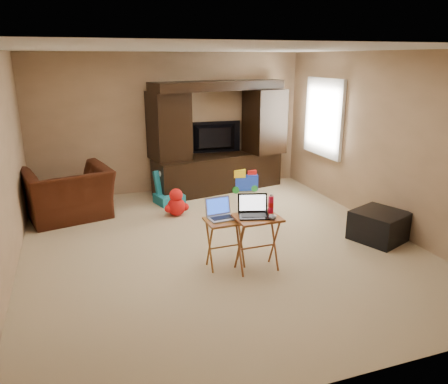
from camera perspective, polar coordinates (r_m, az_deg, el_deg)
name	(u,v)px	position (r m, az deg, el deg)	size (l,w,h in m)	color
floor	(219,245)	(5.90, -0.65, -6.90)	(5.50, 5.50, 0.00)	beige
ceiling	(218,49)	(5.38, -0.74, 18.18)	(5.50, 5.50, 0.00)	silver
wall_back	(171,123)	(8.12, -6.99, 8.88)	(5.00, 5.00, 0.00)	tan
wall_front	(346,233)	(3.14, 15.68, -5.16)	(5.00, 5.00, 0.00)	tan
wall_right	(383,141)	(6.72, 20.07, 6.24)	(5.50, 5.50, 0.00)	tan
window_pane	(325,117)	(7.93, 13.01, 9.47)	(1.20, 1.20, 0.00)	white
window_frame	(324,118)	(7.92, 12.89, 9.47)	(0.06, 1.14, 1.34)	white
entertainment_center	(218,137)	(8.05, -0.73, 7.16)	(2.46, 0.61, 2.01)	black
television	(215,138)	(8.23, -1.15, 7.09)	(1.02, 0.13, 0.59)	black
recliner	(69,194)	(7.14, -19.64, -0.20)	(1.22, 1.06, 0.79)	#40190D
child_rocker	(169,187)	(7.50, -7.24, 0.61)	(0.43, 0.49, 0.57)	teal
plush_toy	(176,202)	(6.92, -6.26, -1.31)	(0.40, 0.34, 0.45)	red
push_toy	(242,179)	(8.22, 2.36, 1.73)	(0.58, 0.41, 0.43)	blue
ottoman	(379,226)	(6.35, 19.60, -4.17)	(0.63, 0.63, 0.40)	black
tray_table_left	(226,243)	(5.20, 0.21, -6.71)	(0.46, 0.37, 0.60)	#A86928
tray_table_right	(257,243)	(5.14, 4.34, -6.72)	(0.51, 0.41, 0.66)	#A34F27
laptop_left	(222,209)	(5.07, -0.22, -2.29)	(0.31, 0.26, 0.24)	#A2A2A6
laptop_right	(254,207)	(4.97, 3.94, -1.96)	(0.35, 0.28, 0.24)	black
mouse_left	(243,218)	(5.08, 2.50, -3.38)	(0.08, 0.12, 0.05)	silver
mouse_right	(273,217)	(4.95, 6.37, -3.25)	(0.09, 0.13, 0.05)	#47474C
water_bottle	(271,205)	(5.13, 6.14, -1.65)	(0.06, 0.06, 0.20)	red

